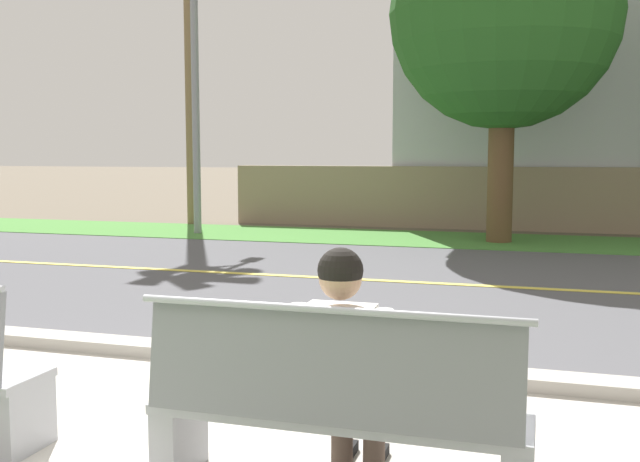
{
  "coord_description": "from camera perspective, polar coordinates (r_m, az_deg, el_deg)",
  "views": [
    {
      "loc": [
        2.31,
        -3.13,
        1.71
      ],
      "look_at": [
        0.35,
        3.29,
        1.0
      ],
      "focal_mm": 41.89,
      "sensor_mm": 36.0,
      "label": 1
    }
  ],
  "objects": [
    {
      "name": "ground_plane",
      "position": [
        11.5,
        5.2,
        -2.56
      ],
      "size": [
        140.0,
        140.0,
        0.0
      ],
      "primitive_type": "plane",
      "color": "#665B4C"
    },
    {
      "name": "sidewalk_pavement",
      "position": [
        4.55,
        -15.65,
        -16.15
      ],
      "size": [
        44.0,
        3.6,
        0.01
      ],
      "primitive_type": "cube",
      "color": "#B7B2A8",
      "rests_on": "ground_plane"
    },
    {
      "name": "curb_edge",
      "position": [
        6.18,
        -5.75,
        -9.53
      ],
      "size": [
        44.0,
        0.3,
        0.11
      ],
      "primitive_type": "cube",
      "color": "#ADA89E",
      "rests_on": "ground_plane"
    },
    {
      "name": "street_asphalt",
      "position": [
        10.05,
        3.44,
        -3.76
      ],
      "size": [
        52.0,
        8.0,
        0.01
      ],
      "primitive_type": "cube",
      "color": "#515156",
      "rests_on": "ground_plane"
    },
    {
      "name": "road_centre_line",
      "position": [
        10.05,
        3.44,
        -3.73
      ],
      "size": [
        48.0,
        0.14,
        0.01
      ],
      "primitive_type": "cube",
      "color": "#E0CC4C",
      "rests_on": "ground_plane"
    },
    {
      "name": "far_verge_grass",
      "position": [
        14.95,
        7.98,
        -0.58
      ],
      "size": [
        48.0,
        2.8,
        0.02
      ],
      "primitive_type": "cube",
      "color": "#478438",
      "rests_on": "ground_plane"
    },
    {
      "name": "bench_right",
      "position": [
        3.71,
        1.04,
        -13.67
      ],
      "size": [
        1.87,
        0.48,
        1.01
      ],
      "color": "#9EA0A8",
      "rests_on": "ground_plane"
    },
    {
      "name": "seated_person_white",
      "position": [
        3.8,
        1.93,
        -9.75
      ],
      "size": [
        0.52,
        0.68,
        1.25
      ],
      "color": "#47382D",
      "rests_on": "ground_plane"
    },
    {
      "name": "streetlamp",
      "position": [
        16.28,
        -9.24,
        14.1
      ],
      "size": [
        0.24,
        2.1,
        7.03
      ],
      "color": "gray",
      "rests_on": "ground_plane"
    },
    {
      "name": "garden_wall",
      "position": [
        16.98,
        14.58,
        2.4
      ],
      "size": [
        13.0,
        0.36,
        1.4
      ],
      "primitive_type": "cube",
      "color": "gray",
      "rests_on": "ground_plane"
    },
    {
      "name": "house_across_street",
      "position": [
        20.28,
        22.26,
        10.15
      ],
      "size": [
        11.21,
        6.91,
        6.57
      ],
      "color": "#B7BCC1",
      "rests_on": "ground_plane"
    }
  ]
}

